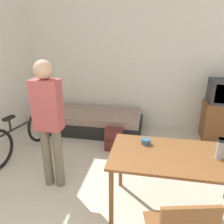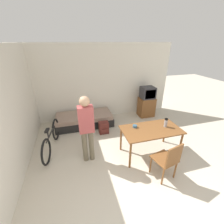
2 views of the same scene
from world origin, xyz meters
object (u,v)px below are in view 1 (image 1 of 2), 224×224
at_px(person_standing, 48,118).
at_px(backpack, 114,139).
at_px(bicycle, 20,135).
at_px(mate_bowl, 146,141).
at_px(dining_table, 178,162).
at_px(daybed, 95,122).
at_px(thermos_flask, 221,148).
at_px(tv, 220,112).

height_order(person_standing, backpack, person_standing).
height_order(bicycle, mate_bowl, mate_bowl).
bearing_deg(person_standing, dining_table, -6.98).
distance_m(bicycle, person_standing, 1.31).
bearing_deg(dining_table, mate_bowl, 151.90).
distance_m(person_standing, mate_bowl, 1.22).
relative_size(daybed, bicycle, 1.19).
relative_size(thermos_flask, mate_bowl, 2.04).
distance_m(person_standing, thermos_flask, 1.98).
height_order(tv, person_standing, person_standing).
xyz_separation_m(bicycle, mate_bowl, (2.12, -0.67, 0.45)).
distance_m(dining_table, bicycle, 2.64).
xyz_separation_m(tv, backpack, (-1.91, -0.79, -0.37)).
distance_m(bicycle, backpack, 1.60).
relative_size(tv, thermos_flask, 5.17).
height_order(person_standing, mate_bowl, person_standing).
xyz_separation_m(person_standing, thermos_flask, (1.97, -0.18, -0.12)).
bearing_deg(daybed, tv, 1.85).
distance_m(daybed, thermos_flask, 2.81).
bearing_deg(bicycle, mate_bowl, -17.56).
xyz_separation_m(daybed, person_standing, (-0.09, -1.80, 0.79)).
bearing_deg(dining_table, daybed, 126.62).
relative_size(bicycle, mate_bowl, 14.80).
bearing_deg(bicycle, backpack, 15.35).
bearing_deg(mate_bowl, bicycle, 162.44).
distance_m(daybed, dining_table, 2.53).
xyz_separation_m(mate_bowl, backpack, (-0.58, 1.09, -0.59)).
bearing_deg(tv, person_standing, -143.48).
distance_m(tv, bicycle, 3.66).
height_order(bicycle, thermos_flask, thermos_flask).
bearing_deg(dining_table, person_standing, 173.02).
distance_m(daybed, tv, 2.48).
distance_m(bicycle, thermos_flask, 3.05).
xyz_separation_m(daybed, thermos_flask, (1.88, -1.98, 0.68)).
distance_m(tv, mate_bowl, 2.32).
bearing_deg(bicycle, tv, 19.33).
relative_size(bicycle, thermos_flask, 7.25).
distance_m(dining_table, person_standing, 1.61).
xyz_separation_m(person_standing, mate_bowl, (1.21, 0.00, -0.21)).
height_order(dining_table, bicycle, dining_table).
bearing_deg(thermos_flask, bicycle, 163.56).
bearing_deg(dining_table, tv, 64.86).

